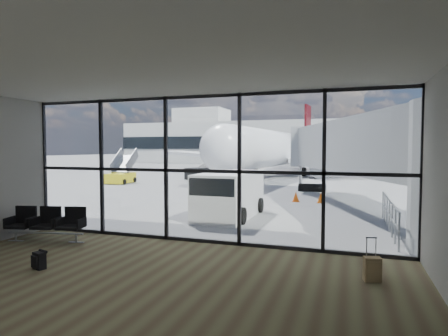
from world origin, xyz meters
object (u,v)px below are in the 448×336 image
Objects in this scene: backpack at (39,260)px; airliner at (281,149)px; seating_row at (48,222)px; mobile_stairs at (121,176)px; suitcase at (372,269)px; service_van at (229,194)px; belt_loader at (202,172)px.

airliner is (-0.16, 33.60, 2.59)m from backpack.
mobile_stairs is at bearing 104.40° from seating_row.
service_van is (-5.28, 6.30, 0.68)m from suitcase.
suitcase is at bearing -17.14° from seating_row.
backpack is 0.13× the size of mobile_stairs.
seating_row is 9.41m from suitcase.
service_van is at bearing -49.79° from belt_loader.
service_van reaches higher than seating_row.
airliner is (1.74, 31.34, 2.22)m from seating_row.
backpack is 22.63m from mobile_stairs.
belt_loader is (-6.01, -7.98, -2.17)m from airliner.
airliner reaches higher than seating_row.
suitcase is at bearing -49.40° from service_van.
airliner is (-7.65, 31.98, 2.52)m from suitcase.
mobile_stairs is (-13.26, 11.82, -0.41)m from service_van.
seating_row is 0.07× the size of airliner.
seating_row is 19.73m from mobile_stairs.
service_van is at bearing -49.74° from mobile_stairs.
mobile_stairs is at bearing 138.91° from service_van.
backpack is at bearing -68.78° from mobile_stairs.
seating_row is 5.32× the size of backpack.
backpack is 0.01× the size of airliner.
airliner reaches higher than backpack.
belt_loader is 1.26× the size of mobile_stairs.
seating_row is 2.99m from backpack.
seating_row is 2.52× the size of suitcase.
mobile_stairs reaches higher than belt_loader.
mobile_stairs is (-9.15, 17.47, -0.04)m from seating_row.
mobile_stairs is at bearing -123.67° from airliner.
suitcase is 32.97m from airliner.
service_van is 19.59m from belt_loader.
backpack is (1.90, -2.27, -0.37)m from seating_row.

